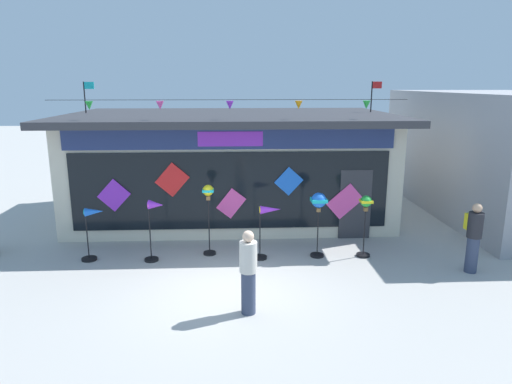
# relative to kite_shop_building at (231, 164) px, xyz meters

# --- Properties ---
(ground_plane) EXTENTS (80.00, 80.00, 0.00)m
(ground_plane) POSITION_rel_kite_shop_building_xyz_m (-0.10, -5.78, -1.74)
(ground_plane) COLOR #ADAAA5
(kite_shop_building) EXTENTS (10.19, 6.37, 4.42)m
(kite_shop_building) POSITION_rel_kite_shop_building_xyz_m (0.00, 0.00, 0.00)
(kite_shop_building) COLOR beige
(kite_shop_building) RESTS_ON ground_plane
(wind_spinner_far_left) EXTENTS (0.64, 0.38, 1.38)m
(wind_spinner_far_left) POSITION_rel_kite_shop_building_xyz_m (-3.46, -4.01, -0.84)
(wind_spinner_far_left) COLOR black
(wind_spinner_far_left) RESTS_ON ground_plane
(wind_spinner_left) EXTENTS (0.56, 0.35, 1.57)m
(wind_spinner_left) POSITION_rel_kite_shop_building_xyz_m (-1.90, -4.13, -0.67)
(wind_spinner_left) COLOR black
(wind_spinner_left) RESTS_ON ground_plane
(wind_spinner_center_left) EXTENTS (0.33, 0.33, 1.86)m
(wind_spinner_center_left) POSITION_rel_kite_shop_building_xyz_m (-0.58, -3.75, -0.36)
(wind_spinner_center_left) COLOR black
(wind_spinner_center_left) RESTS_ON ground_plane
(wind_spinner_center_right) EXTENTS (0.71, 0.36, 1.40)m
(wind_spinner_center_right) POSITION_rel_kite_shop_building_xyz_m (0.90, -4.12, -0.77)
(wind_spinner_center_right) COLOR black
(wind_spinner_center_right) RESTS_ON ground_plane
(wind_spinner_right) EXTENTS (0.39, 0.39, 1.69)m
(wind_spinner_right) POSITION_rel_kite_shop_building_xyz_m (2.21, -4.05, -0.39)
(wind_spinner_right) COLOR black
(wind_spinner_right) RESTS_ON ground_plane
(wind_spinner_far_right) EXTENTS (0.35, 0.35, 1.62)m
(wind_spinner_far_right) POSITION_rel_kite_shop_building_xyz_m (3.40, -4.09, -0.57)
(wind_spinner_far_right) COLOR black
(wind_spinner_far_right) RESTS_ON ground_plane
(person_near_camera) EXTENTS (0.34, 0.34, 1.68)m
(person_near_camera) POSITION_rel_kite_shop_building_xyz_m (0.33, -6.93, -0.88)
(person_near_camera) COLOR #333D56
(person_near_camera) RESTS_ON ground_plane
(person_mid_plaza) EXTENTS (0.34, 0.45, 1.68)m
(person_mid_plaza) POSITION_rel_kite_shop_building_xyz_m (5.66, -5.19, -0.85)
(person_mid_plaza) COLOR #333D56
(person_mid_plaza) RESTS_ON ground_plane
(neighbour_building) EXTENTS (5.07, 9.03, 4.08)m
(neighbour_building) POSITION_rel_kite_shop_building_xyz_m (9.32, -0.01, 0.30)
(neighbour_building) COLOR #99999E
(neighbour_building) RESTS_ON ground_plane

